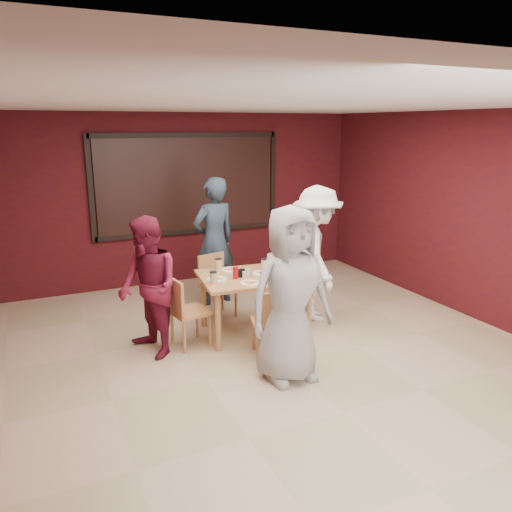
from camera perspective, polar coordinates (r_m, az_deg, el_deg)
name	(u,v)px	position (r m, az deg, el deg)	size (l,w,h in m)	color
floor	(286,362)	(5.77, 3.46, -12.03)	(7.00, 7.00, 0.00)	tan
window_blinds	(189,184)	(8.40, -7.69, 8.14)	(3.00, 0.02, 1.50)	black
dining_table	(240,284)	(6.24, -1.82, -3.20)	(1.08, 1.08, 0.92)	tan
chair_front	(270,320)	(5.70, 1.66, -7.28)	(0.48, 0.48, 0.82)	#B77E47
chair_back	(216,281)	(6.98, -4.62, -2.92)	(0.50, 0.50, 0.86)	#B77E47
chair_left	(185,308)	(6.01, -8.16, -5.92)	(0.48, 0.48, 0.87)	#B77E47
chair_right	(297,289)	(6.56, 4.71, -3.80)	(0.45, 0.45, 0.91)	#B77E47
diner_front	(290,295)	(5.10, 3.95, -4.45)	(0.90, 0.59, 1.84)	#9C9C9C
diner_back	(214,241)	(7.36, -4.80, 1.69)	(0.69, 0.45, 1.88)	#293A4A
diner_left	(148,288)	(5.79, -12.20, -3.56)	(0.79, 0.62, 1.63)	maroon
diner_right	(317,254)	(6.77, 6.94, 0.25)	(1.18, 0.68, 1.83)	white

